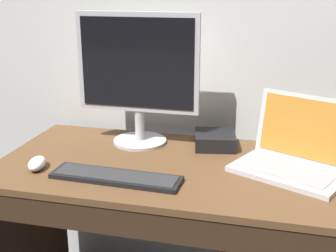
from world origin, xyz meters
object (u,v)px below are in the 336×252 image
laptop_silver (294,157)px  computer_mouse (37,163)px  external_drive_box (215,140)px  wired_keyboard (116,177)px  external_monitor (138,74)px

laptop_silver → computer_mouse: 0.87m
computer_mouse → external_drive_box: external_drive_box is taller
laptop_silver → wired_keyboard: bearing=-159.6°
external_monitor → computer_mouse: 0.49m
laptop_silver → external_drive_box: size_ratio=2.70×
laptop_silver → computer_mouse: laptop_silver is taller
external_drive_box → computer_mouse: bearing=-147.2°
laptop_silver → external_drive_box: 0.34m
computer_mouse → external_monitor: bearing=36.8°
wired_keyboard → external_drive_box: size_ratio=2.76×
external_monitor → wired_keyboard: 0.44m
laptop_silver → external_monitor: (-0.59, 0.14, 0.23)m
laptop_silver → external_monitor: bearing=166.9°
wired_keyboard → computer_mouse: (-0.29, 0.02, 0.01)m
wired_keyboard → external_drive_box: bearing=54.5°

